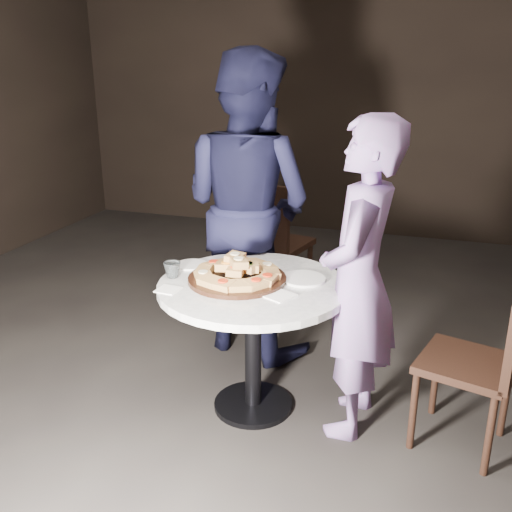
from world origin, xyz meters
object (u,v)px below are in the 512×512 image
Objects in this scene: table at (253,308)px; serving_board at (237,279)px; diner_navy at (247,206)px; chair_far at (268,238)px; water_glass at (172,270)px; focaccia_pile at (238,270)px; chair_right at (488,356)px; diner_teal at (359,281)px.

serving_board reaches higher than table.
diner_navy reaches higher than table.
chair_far is at bearing -68.58° from diner_navy.
chair_far reaches higher than table.
water_glass is at bearing 97.10° from chair_far.
chair_right is (1.23, -0.00, -0.28)m from focaccia_pile.
serving_board is (-0.09, 0.01, 0.15)m from table.
chair_right is at bearing 0.23° from table.
water_glass is at bearing 97.49° from diner_navy.
chair_right is (1.14, 0.00, -0.09)m from table.
serving_board is at bearing -74.56° from chair_right.
diner_teal is (-0.62, 0.02, 0.29)m from chair_right.
chair_far reaches higher than focaccia_pile.
water_glass is 0.06× the size of diner_teal.
diner_navy is (-1.42, 0.71, 0.44)m from chair_right.
table is 1.44× the size of chair_right.
diner_navy is at bearing 110.81° from table.
water_glass is (-0.43, -0.05, 0.18)m from table.
focaccia_pile is (-0.08, 0.01, 0.19)m from table.
diner_navy reaches higher than water_glass.
chair_far is (0.13, 1.29, -0.20)m from water_glass.
water_glass is 1.31m from chair_far.
diner_navy is at bearing -101.06° from chair_right.
diner_navy is at bearing 104.79° from focaccia_pile.
focaccia_pile is at bearing 175.08° from table.
chair_far reaches higher than serving_board.
diner_navy is 1.18× the size of diner_teal.
chair_right is (1.44, -1.23, -0.07)m from chair_far.
chair_far is 0.63× the size of diner_teal.
water_glass is 1.59m from chair_right.
diner_teal is at bearing 137.10° from chair_far.
chair_right reaches higher than focaccia_pile.
chair_far is at bearing -143.42° from diner_teal.
table is 0.67× the size of diner_navy.
table is at bearing -4.92° from focaccia_pile.
diner_navy is at bearing 104.56° from serving_board.
table is 0.79× the size of diner_teal.
chair_far reaches higher than water_glass.
water_glass is (-0.34, -0.06, 0.03)m from serving_board.
diner_teal reaches higher than focaccia_pile.
diner_teal is at bearing 3.14° from table.
chair_far is at bearing 84.20° from water_glass.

